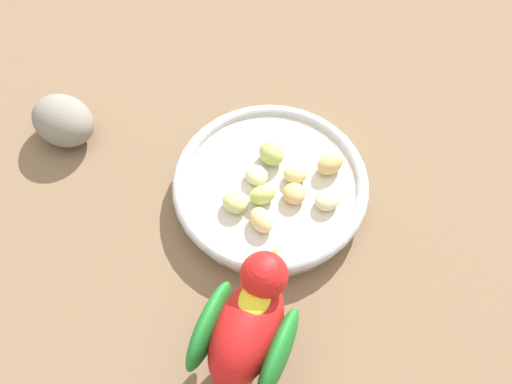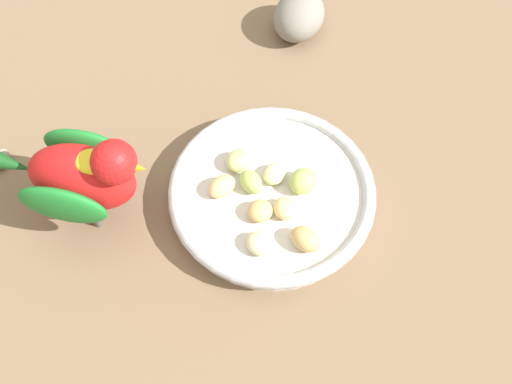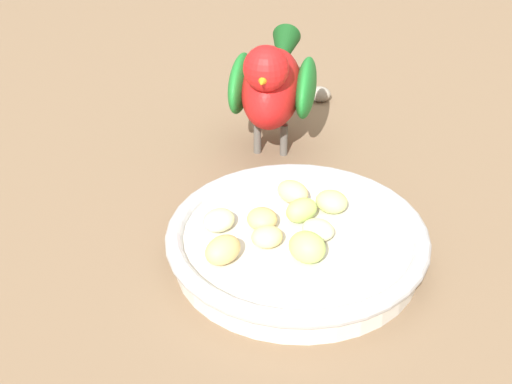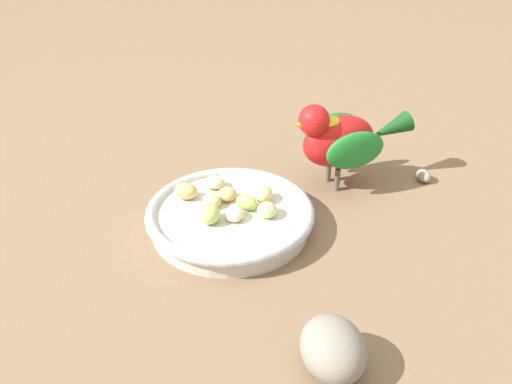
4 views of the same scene
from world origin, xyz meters
name	(u,v)px [view 2 (image 2 of 4)]	position (x,y,z in m)	size (l,w,h in m)	color
ground_plane	(301,199)	(0.00, 0.00, 0.00)	(4.00, 4.00, 0.00)	#7A6047
feeding_bowl	(272,195)	(-0.03, -0.02, 0.02)	(0.21, 0.21, 0.03)	beige
apple_piece_0	(305,239)	(0.02, -0.06, 0.04)	(0.03, 0.02, 0.02)	tan
apple_piece_1	(260,244)	(-0.02, -0.08, 0.03)	(0.03, 0.02, 0.02)	beige
apple_piece_2	(273,177)	(-0.03, 0.00, 0.03)	(0.03, 0.02, 0.02)	beige
apple_piece_3	(260,211)	(-0.03, -0.05, 0.03)	(0.03, 0.02, 0.02)	tan
apple_piece_4	(222,186)	(-0.07, -0.03, 0.03)	(0.03, 0.02, 0.02)	#E5C67F
apple_piece_5	(240,157)	(-0.07, 0.00, 0.03)	(0.03, 0.02, 0.02)	#C6D17A
apple_piece_6	(301,183)	(0.00, 0.00, 0.04)	(0.03, 0.03, 0.02)	#B2CC66
apple_piece_7	(251,182)	(-0.05, -0.02, 0.03)	(0.03, 0.02, 0.02)	#B2CC66
apple_piece_8	(284,209)	(-0.01, -0.03, 0.03)	(0.03, 0.02, 0.02)	#E5C67F
parrot	(78,174)	(-0.19, -0.09, 0.07)	(0.18, 0.10, 0.13)	#59544C
rock_large	(299,16)	(-0.09, 0.23, 0.03)	(0.08, 0.06, 0.05)	gray
pebble_1	(0,159)	(-0.32, -0.08, 0.01)	(0.03, 0.02, 0.02)	gray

